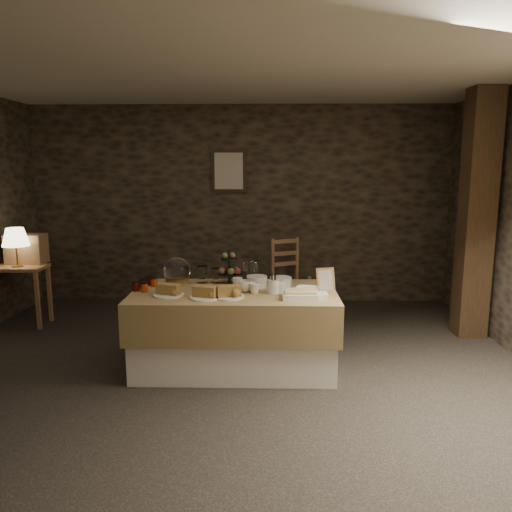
{
  "coord_description": "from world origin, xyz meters",
  "views": [
    {
      "loc": [
        0.35,
        -4.14,
        1.81
      ],
      "look_at": [
        0.25,
        0.2,
        1.03
      ],
      "focal_mm": 35.0,
      "sensor_mm": 36.0,
      "label": 1
    }
  ],
  "objects_px": {
    "buffet_table": "(235,324)",
    "fruit_stand": "(230,270)",
    "wine_rack": "(26,249)",
    "chair": "(290,277)",
    "timber_column": "(477,216)",
    "console_table": "(17,277)",
    "table_lamp": "(15,238)"
  },
  "relations": [
    {
      "from": "buffet_table",
      "to": "fruit_stand",
      "type": "distance_m",
      "value": 0.53
    },
    {
      "from": "table_lamp",
      "to": "wine_rack",
      "type": "bearing_deg",
      "value": 90.0
    },
    {
      "from": "buffet_table",
      "to": "console_table",
      "type": "height_order",
      "value": "buffet_table"
    },
    {
      "from": "console_table",
      "to": "wine_rack",
      "type": "relative_size",
      "value": 1.65
    },
    {
      "from": "chair",
      "to": "timber_column",
      "type": "relative_size",
      "value": 0.27
    },
    {
      "from": "console_table",
      "to": "chair",
      "type": "relative_size",
      "value": 1.0
    },
    {
      "from": "buffet_table",
      "to": "table_lamp",
      "type": "height_order",
      "value": "table_lamp"
    },
    {
      "from": "buffet_table",
      "to": "chair",
      "type": "height_order",
      "value": "chair"
    },
    {
      "from": "table_lamp",
      "to": "console_table",
      "type": "bearing_deg",
      "value": 135.0
    },
    {
      "from": "console_table",
      "to": "table_lamp",
      "type": "bearing_deg",
      "value": -45.0
    },
    {
      "from": "console_table",
      "to": "timber_column",
      "type": "distance_m",
      "value": 5.11
    },
    {
      "from": "buffet_table",
      "to": "console_table",
      "type": "bearing_deg",
      "value": 155.3
    },
    {
      "from": "timber_column",
      "to": "wine_rack",
      "type": "bearing_deg",
      "value": 175.45
    },
    {
      "from": "table_lamp",
      "to": "chair",
      "type": "xyz_separation_m",
      "value": [
        3.11,
        0.87,
        -0.63
      ]
    },
    {
      "from": "table_lamp",
      "to": "fruit_stand",
      "type": "bearing_deg",
      "value": -18.54
    },
    {
      "from": "console_table",
      "to": "table_lamp",
      "type": "relative_size",
      "value": 1.58
    },
    {
      "from": "console_table",
      "to": "fruit_stand",
      "type": "distance_m",
      "value": 2.66
    },
    {
      "from": "buffet_table",
      "to": "fruit_stand",
      "type": "bearing_deg",
      "value": 101.6
    },
    {
      "from": "chair",
      "to": "fruit_stand",
      "type": "xyz_separation_m",
      "value": [
        -0.66,
        -1.7,
        0.45
      ]
    },
    {
      "from": "console_table",
      "to": "table_lamp",
      "type": "distance_m",
      "value": 0.47
    },
    {
      "from": "table_lamp",
      "to": "chair",
      "type": "relative_size",
      "value": 0.64
    },
    {
      "from": "wine_rack",
      "to": "fruit_stand",
      "type": "distance_m",
      "value": 2.67
    },
    {
      "from": "table_lamp",
      "to": "wine_rack",
      "type": "relative_size",
      "value": 1.05
    },
    {
      "from": "wine_rack",
      "to": "chair",
      "type": "bearing_deg",
      "value": 11.72
    },
    {
      "from": "table_lamp",
      "to": "chair",
      "type": "distance_m",
      "value": 3.29
    },
    {
      "from": "chair",
      "to": "timber_column",
      "type": "distance_m",
      "value": 2.34
    },
    {
      "from": "console_table",
      "to": "timber_column",
      "type": "height_order",
      "value": "timber_column"
    },
    {
      "from": "table_lamp",
      "to": "fruit_stand",
      "type": "distance_m",
      "value": 2.59
    },
    {
      "from": "table_lamp",
      "to": "wine_rack",
      "type": "distance_m",
      "value": 0.28
    },
    {
      "from": "chair",
      "to": "fruit_stand",
      "type": "height_order",
      "value": "fruit_stand"
    },
    {
      "from": "buffet_table",
      "to": "console_table",
      "type": "xyz_separation_m",
      "value": [
        -2.56,
        1.18,
        0.15
      ]
    },
    {
      "from": "chair",
      "to": "fruit_stand",
      "type": "bearing_deg",
      "value": -136.23
    }
  ]
}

